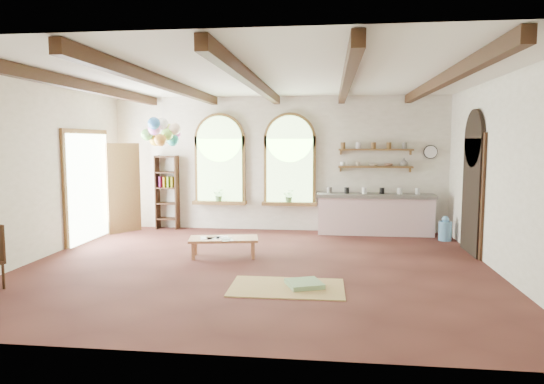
# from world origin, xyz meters

# --- Properties ---
(floor) EXTENTS (8.00, 8.00, 0.00)m
(floor) POSITION_xyz_m (0.00, 0.00, 0.00)
(floor) COLOR #592B24
(floor) RESTS_ON ground
(ceiling_beams) EXTENTS (6.20, 6.80, 0.18)m
(ceiling_beams) POSITION_xyz_m (0.00, 0.00, 3.10)
(ceiling_beams) COLOR #361D11
(ceiling_beams) RESTS_ON ceiling
(window_left) EXTENTS (1.30, 0.28, 2.20)m
(window_left) POSITION_xyz_m (-1.40, 3.43, 1.63)
(window_left) COLOR brown
(window_left) RESTS_ON floor
(window_right) EXTENTS (1.30, 0.28, 2.20)m
(window_right) POSITION_xyz_m (0.30, 3.43, 1.63)
(window_right) COLOR brown
(window_right) RESTS_ON floor
(left_doorway) EXTENTS (0.10, 1.90, 2.50)m
(left_doorway) POSITION_xyz_m (-3.95, 1.80, 1.15)
(left_doorway) COLOR brown
(left_doorway) RESTS_ON floor
(right_doorway) EXTENTS (0.10, 1.30, 2.40)m
(right_doorway) POSITION_xyz_m (3.95, 1.50, 1.10)
(right_doorway) COLOR black
(right_doorway) RESTS_ON floor
(kitchen_counter) EXTENTS (2.68, 0.62, 0.94)m
(kitchen_counter) POSITION_xyz_m (2.30, 3.20, 0.48)
(kitchen_counter) COLOR beige
(kitchen_counter) RESTS_ON floor
(wall_shelf_lower) EXTENTS (1.70, 0.24, 0.04)m
(wall_shelf_lower) POSITION_xyz_m (2.30, 3.38, 1.55)
(wall_shelf_lower) COLOR brown
(wall_shelf_lower) RESTS_ON wall_back
(wall_shelf_upper) EXTENTS (1.70, 0.24, 0.04)m
(wall_shelf_upper) POSITION_xyz_m (2.30, 3.38, 1.95)
(wall_shelf_upper) COLOR brown
(wall_shelf_upper) RESTS_ON wall_back
(wall_clock) EXTENTS (0.32, 0.04, 0.32)m
(wall_clock) POSITION_xyz_m (3.55, 3.45, 1.90)
(wall_clock) COLOR black
(wall_clock) RESTS_ON wall_back
(bookshelf) EXTENTS (0.53, 0.32, 1.80)m
(bookshelf) POSITION_xyz_m (-2.70, 3.32, 0.90)
(bookshelf) COLOR #361D11
(bookshelf) RESTS_ON floor
(coffee_table) EXTENTS (1.35, 0.80, 0.36)m
(coffee_table) POSITION_xyz_m (-0.69, 0.60, 0.32)
(coffee_table) COLOR tan
(coffee_table) RESTS_ON floor
(floor_mat) EXTENTS (1.68, 1.05, 0.02)m
(floor_mat) POSITION_xyz_m (0.65, -1.18, 0.01)
(floor_mat) COLOR tan
(floor_mat) RESTS_ON floor
(floor_cushion) EXTENTS (0.63, 0.63, 0.08)m
(floor_cushion) POSITION_xyz_m (0.90, -1.10, 0.04)
(floor_cushion) COLOR #7BA16F
(floor_cushion) RESTS_ON floor
(water_jug_a) EXTENTS (0.28, 0.28, 0.54)m
(water_jug_a) POSITION_xyz_m (3.75, 2.64, 0.23)
(water_jug_a) COLOR #5E99C9
(water_jug_a) RESTS_ON floor
(water_jug_b) EXTENTS (0.29, 0.29, 0.57)m
(water_jug_b) POSITION_xyz_m (3.30, 3.20, 0.25)
(water_jug_b) COLOR #5E99C9
(water_jug_b) RESTS_ON floor
(balloon_cluster) EXTENTS (0.92, 1.01, 1.16)m
(balloon_cluster) POSITION_xyz_m (-2.41, 2.30, 2.33)
(balloon_cluster) COLOR silver
(balloon_cluster) RESTS_ON floor
(table_book) EXTENTS (0.17, 0.23, 0.02)m
(table_book) POSITION_xyz_m (-1.01, 0.65, 0.37)
(table_book) COLOR olive
(table_book) RESTS_ON coffee_table
(tablet) EXTENTS (0.18, 0.25, 0.01)m
(tablet) POSITION_xyz_m (-0.61, 0.48, 0.37)
(tablet) COLOR black
(tablet) RESTS_ON coffee_table
(potted_plant_left) EXTENTS (0.27, 0.23, 0.30)m
(potted_plant_left) POSITION_xyz_m (-1.40, 3.32, 0.85)
(potted_plant_left) COLOR #598C4C
(potted_plant_left) RESTS_ON window_left
(potted_plant_right) EXTENTS (0.27, 0.23, 0.30)m
(potted_plant_right) POSITION_xyz_m (0.30, 3.32, 0.85)
(potted_plant_right) COLOR #598C4C
(potted_plant_right) RESTS_ON window_right
(shelf_cup_a) EXTENTS (0.12, 0.10, 0.10)m
(shelf_cup_a) POSITION_xyz_m (1.55, 3.38, 1.62)
(shelf_cup_a) COLOR white
(shelf_cup_a) RESTS_ON wall_shelf_lower
(shelf_cup_b) EXTENTS (0.10, 0.10, 0.09)m
(shelf_cup_b) POSITION_xyz_m (1.90, 3.38, 1.62)
(shelf_cup_b) COLOR beige
(shelf_cup_b) RESTS_ON wall_shelf_lower
(shelf_bowl_a) EXTENTS (0.22, 0.22, 0.05)m
(shelf_bowl_a) POSITION_xyz_m (2.25, 3.38, 1.60)
(shelf_bowl_a) COLOR beige
(shelf_bowl_a) RESTS_ON wall_shelf_lower
(shelf_bowl_b) EXTENTS (0.20, 0.20, 0.06)m
(shelf_bowl_b) POSITION_xyz_m (2.60, 3.38, 1.60)
(shelf_bowl_b) COLOR #8C664C
(shelf_bowl_b) RESTS_ON wall_shelf_lower
(shelf_vase) EXTENTS (0.18, 0.18, 0.19)m
(shelf_vase) POSITION_xyz_m (2.95, 3.38, 1.67)
(shelf_vase) COLOR slate
(shelf_vase) RESTS_ON wall_shelf_lower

